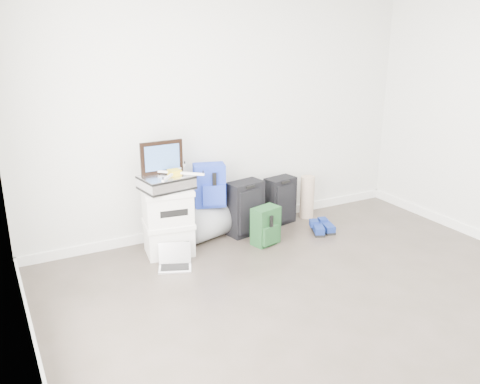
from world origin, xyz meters
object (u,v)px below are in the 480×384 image
duffel_bag (209,221)px  laptop (175,262)px  briefcase (166,182)px  large_suitcase (245,208)px  boxes_stack (168,221)px  carry_on (280,201)px

duffel_bag → laptop: duffel_bag is taller
briefcase → large_suitcase: 1.02m
briefcase → large_suitcase: (0.91, 0.08, -0.45)m
briefcase → boxes_stack: bearing=-8.4°
large_suitcase → laptop: bearing=-168.6°
laptop → duffel_bag: bearing=62.2°
large_suitcase → carry_on: large_suitcase is taller
boxes_stack → briefcase: size_ratio=1.43×
boxes_stack → large_suitcase: (0.91, 0.08, -0.04)m
duffel_bag → laptop: (-0.59, -0.50, -0.13)m
boxes_stack → carry_on: 1.44m
briefcase → laptop: size_ratio=1.29×
laptop → carry_on: bearing=40.6°
boxes_stack → briefcase: briefcase is taller
briefcase → duffel_bag: briefcase is taller
duffel_bag → carry_on: (0.90, 0.00, 0.09)m
briefcase → laptop: bearing=-109.7°
large_suitcase → laptop: 1.08m
large_suitcase → briefcase: bearing=174.1°
boxes_stack → briefcase: (-0.00, 0.00, 0.40)m
carry_on → laptop: size_ratio=1.49×
carry_on → laptop: bearing=-171.9°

